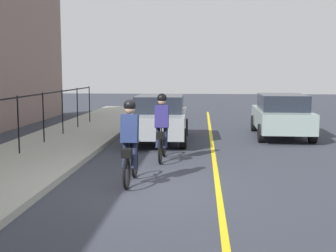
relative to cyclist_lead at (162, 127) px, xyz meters
name	(u,v)px	position (x,y,z in m)	size (l,w,h in m)	color
ground_plane	(141,189)	(-2.98, 0.18, -0.91)	(80.00, 80.00, 0.00)	#333640
lane_line_centre	(218,190)	(-2.98, -1.42, -0.91)	(36.00, 0.12, 0.01)	yellow
cyclist_lead	(162,127)	(0.00, 0.00, 0.00)	(1.71, 0.36, 1.83)	black
cyclist_follow	(130,142)	(-2.62, 0.45, 0.00)	(1.71, 0.36, 1.83)	black
patrol_sedan	(281,115)	(4.85, -3.99, -0.09)	(4.45, 2.02, 1.58)	gray
parked_sedan_rear	(160,117)	(3.52, 0.39, -0.09)	(4.43, 1.99, 1.58)	#979DA3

